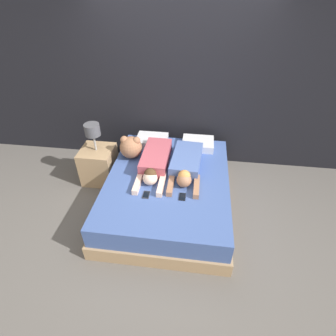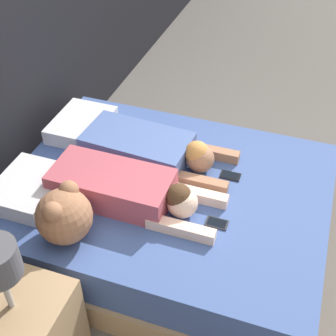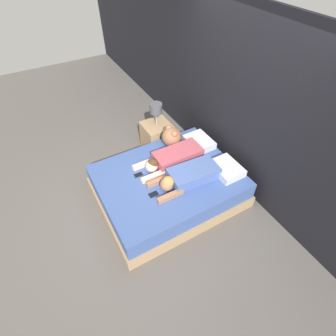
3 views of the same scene
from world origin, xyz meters
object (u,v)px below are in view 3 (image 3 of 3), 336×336
Objects in this scene: nightstand at (157,135)px; cell_phone_right at (154,194)px; pillow_head_right at (226,169)px; person_right at (187,176)px; cell_phone_left at (138,175)px; pillow_head_left at (199,142)px; person_left at (172,158)px; bed at (168,186)px; plush_toy at (172,136)px.

cell_phone_right is at bearing -29.55° from nightstand.
person_right is (-0.14, -0.60, 0.03)m from pillow_head_right.
cell_phone_left is at bearing -116.19° from pillow_head_right.
pillow_head_left is 0.62m from person_left.
person_right reaches higher than pillow_head_right.
pillow_head_right is 3.62× the size of cell_phone_right.
bed is 0.44m from person_right.
cell_phone_left is at bearing -177.07° from cell_phone_right.
person_left reaches higher than cell_phone_right.
bed is at bearing 121.87° from cell_phone_right.
plush_toy reaches higher than person_right.
cell_phone_left reaches higher than bed.
bed is 15.89× the size of cell_phone_right.
plush_toy is at bearing -120.33° from pillow_head_left.
person_right reaches higher than person_left.
nightstand reaches higher than cell_phone_right.
person_right is at bearing -9.09° from nightstand.
person_right is (0.43, 0.00, -0.01)m from person_left.
bed is at bearing -139.22° from person_right.
person_left is 0.70m from cell_phone_right.
pillow_head_left is 0.46× the size of person_right.
cell_phone_right is 0.39× the size of plush_toy.
cell_phone_right is (0.44, 0.02, 0.00)m from cell_phone_left.
person_left reaches higher than pillow_head_left.
pillow_head_left is 3.62× the size of cell_phone_left.
nightstand is at bearing -153.08° from pillow_head_left.
nightstand reaches higher than pillow_head_right.
nightstand reaches higher than person_right.
bed is 0.50m from cell_phone_left.
pillow_head_right reaches higher than cell_phone_left.
cell_phone_left is 0.88m from plush_toy.
cell_phone_right is (0.22, -0.36, 0.25)m from bed.
person_right is at bearing 90.07° from cell_phone_right.
nightstand is (-1.34, 0.21, -0.26)m from person_right.
pillow_head_left is at bearing 26.92° from nightstand.
person_left is at bearing -29.18° from plush_toy.
person_left is 8.14× the size of cell_phone_left.
cell_phone_left is (0.14, -1.17, -0.05)m from pillow_head_left.
pillow_head_right is at bearing 14.67° from nightstand.
pillow_head_right reaches higher than cell_phone_right.
person_left is (0.15, -0.60, 0.04)m from pillow_head_left.
cell_phone_left is (-0.44, -0.57, -0.08)m from person_right.
pillow_head_right is 0.49× the size of nightstand.
nightstand is at bearing 179.56° from plush_toy.
bed is 15.89× the size of cell_phone_left.
pillow_head_left is 0.84m from person_right.
cell_phone_left is at bearing -83.15° from pillow_head_left.
pillow_head_right is at bearing 77.12° from person_right.
person_right is at bearing 52.39° from cell_phone_left.
nightstand is (-1.34, 0.76, -0.17)m from cell_phone_right.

